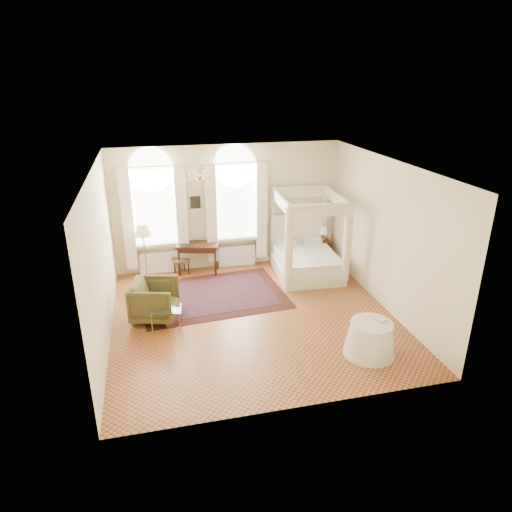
# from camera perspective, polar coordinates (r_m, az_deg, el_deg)

# --- Properties ---
(ground) EXTENTS (6.00, 6.00, 0.00)m
(ground) POSITION_cam_1_polar(r_m,az_deg,el_deg) (10.06, -0.32, -7.60)
(ground) COLOR #A25F2F
(ground) RESTS_ON ground
(room_walls) EXTENTS (6.00, 6.00, 6.00)m
(room_walls) POSITION_cam_1_polar(r_m,az_deg,el_deg) (9.25, -0.34, 3.14)
(room_walls) COLOR #F6E6BB
(room_walls) RESTS_ON ground
(window_left) EXTENTS (1.62, 0.27, 3.29)m
(window_left) POSITION_cam_1_polar(r_m,az_deg,el_deg) (11.92, -12.48, 4.46)
(window_left) COLOR white
(window_left) RESTS_ON room_walls
(window_right) EXTENTS (1.62, 0.27, 3.29)m
(window_right) POSITION_cam_1_polar(r_m,az_deg,el_deg) (12.12, -2.50, 5.25)
(window_right) COLOR white
(window_right) RESTS_ON room_walls
(chandelier) EXTENTS (0.51, 0.45, 0.50)m
(chandelier) POSITION_cam_1_polar(r_m,az_deg,el_deg) (10.01, -7.04, 9.92)
(chandelier) COLOR #B58F3C
(chandelier) RESTS_ON room_walls
(wall_pictures) EXTENTS (2.54, 0.03, 0.39)m
(wall_pictures) POSITION_cam_1_polar(r_m,az_deg,el_deg) (12.08, -3.15, 7.17)
(wall_pictures) COLOR black
(wall_pictures) RESTS_ON room_walls
(canopy_bed) EXTENTS (1.74, 2.08, 2.15)m
(canopy_bed) POSITION_cam_1_polar(r_m,az_deg,el_deg) (12.01, 6.36, -0.08)
(canopy_bed) COLOR beige
(canopy_bed) RESTS_ON ground
(nightstand) EXTENTS (0.44, 0.40, 0.60)m
(nightstand) POSITION_cam_1_polar(r_m,az_deg,el_deg) (13.00, 8.24, 0.67)
(nightstand) COLOR #3C1E10
(nightstand) RESTS_ON ground
(nightstand_lamp) EXTENTS (0.26, 0.26, 0.38)m
(nightstand_lamp) POSITION_cam_1_polar(r_m,az_deg,el_deg) (12.90, 8.37, 3.12)
(nightstand_lamp) COLOR #B58F3C
(nightstand_lamp) RESTS_ON nightstand
(writing_desk) EXTENTS (1.19, 0.83, 0.81)m
(writing_desk) POSITION_cam_1_polar(r_m,az_deg,el_deg) (12.07, -7.27, 1.02)
(writing_desk) COLOR #3C1E10
(writing_desk) RESTS_ON ground
(laptop) EXTENTS (0.42, 0.35, 0.03)m
(laptop) POSITION_cam_1_polar(r_m,az_deg,el_deg) (11.97, -8.55, 1.45)
(laptop) COLOR black
(laptop) RESTS_ON writing_desk
(stool) EXTENTS (0.47, 0.47, 0.43)m
(stool) POSITION_cam_1_polar(r_m,az_deg,el_deg) (12.16, -9.33, -0.64)
(stool) COLOR #4F4422
(stool) RESTS_ON ground
(armchair) EXTENTS (1.15, 1.13, 0.86)m
(armchair) POSITION_cam_1_polar(r_m,az_deg,el_deg) (10.05, -12.56, -5.43)
(armchair) COLOR #433E1C
(armchair) RESTS_ON ground
(coffee_table) EXTENTS (0.68, 0.51, 0.44)m
(coffee_table) POSITION_cam_1_polar(r_m,az_deg,el_deg) (9.65, -11.24, -6.76)
(coffee_table) COLOR silver
(coffee_table) RESTS_ON ground
(floor_lamp) EXTENTS (0.40, 0.40, 1.55)m
(floor_lamp) POSITION_cam_1_polar(r_m,az_deg,el_deg) (11.49, -13.95, 2.82)
(floor_lamp) COLOR #B58F3C
(floor_lamp) RESTS_ON ground
(oriental_rug) EXTENTS (3.54, 2.67, 0.01)m
(oriental_rug) POSITION_cam_1_polar(r_m,az_deg,el_deg) (11.02, -5.41, -4.90)
(oriental_rug) COLOR #39140D
(oriental_rug) RESTS_ON ground
(side_table) EXTENTS (0.97, 0.97, 0.66)m
(side_table) POSITION_cam_1_polar(r_m,az_deg,el_deg) (8.96, 14.10, -9.97)
(side_table) COLOR beige
(side_table) RESTS_ON ground
(book) EXTENTS (0.27, 0.32, 0.03)m
(book) POSITION_cam_1_polar(r_m,az_deg,el_deg) (8.89, 14.68, -7.67)
(book) COLOR black
(book) RESTS_ON side_table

